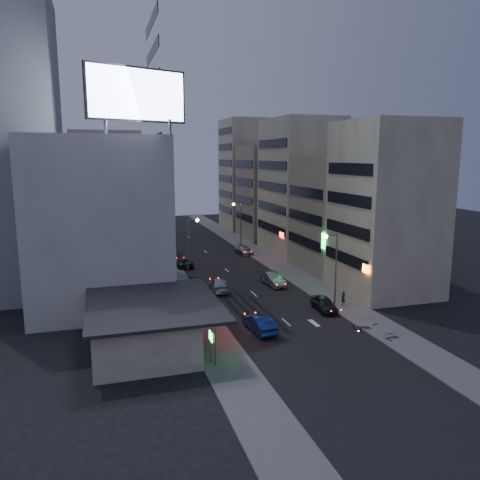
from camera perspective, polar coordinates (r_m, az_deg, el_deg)
name	(u,v)px	position (r m, az deg, el deg)	size (l,w,h in m)	color
ground	(303,337)	(43.17, 7.73, -11.66)	(180.00, 180.00, 0.00)	black
sidewalk_left	(167,268)	(68.82, -8.92, -3.33)	(4.00, 120.00, 0.12)	#4C4C4F
sidewalk_right	(270,261)	(72.65, 3.68, -2.51)	(4.00, 120.00, 0.12)	#4C4C4F
food_court	(143,324)	(40.94, -11.74, -10.05)	(11.00, 13.00, 3.88)	beige
white_building	(99,217)	(56.78, -16.78, 2.67)	(14.00, 24.00, 18.00)	beige
grey_tower	(13,147)	(60.05, -25.94, 10.14)	(10.00, 14.00, 34.00)	slate
shophouse_near	(386,209)	(57.01, 17.39, 3.68)	(10.00, 11.00, 20.00)	beige
shophouse_mid	(341,214)	(67.23, 12.17, 3.12)	(11.00, 12.00, 16.00)	gray
shophouse_far	(300,187)	(78.33, 7.32, 6.44)	(10.00, 14.00, 22.00)	beige
far_left_a	(107,193)	(81.58, -15.85, 5.58)	(11.00, 10.00, 20.00)	beige
far_left_b	(104,201)	(94.74, -16.25, 4.63)	(12.00, 10.00, 15.00)	slate
far_right_a	(271,192)	(92.50, 3.77, 5.82)	(11.00, 12.00, 18.00)	gray
far_right_b	(251,174)	(105.69, 1.35, 8.01)	(12.00, 12.00, 24.00)	beige
billboard	(137,95)	(46.84, -12.42, 16.90)	(9.52, 3.75, 6.20)	#595B60
street_lamp_right_near	(333,261)	(49.27, 11.24, -2.47)	(1.60, 0.44, 8.02)	#595B60
street_lamp_left	(191,240)	(60.33, -6.03, -0.02)	(1.60, 0.44, 8.02)	#595B60
street_lamp_right_far	(239,219)	(80.40, -0.17, 2.58)	(1.60, 0.44, 8.02)	#595B60
parked_car_right_near	(324,304)	(50.22, 10.22, -7.66)	(1.75, 4.36, 1.49)	#232427
parked_car_right_mid	(273,279)	(58.96, 4.04, -4.79)	(1.67, 4.78, 1.57)	gray
parked_car_left	(183,262)	(69.05, -6.97, -2.71)	(2.24, 4.86, 1.35)	#26272B
parked_car_right_far	(244,250)	(77.43, 0.43, -1.22)	(1.95, 4.79, 1.39)	#9E9FA6
road_car_blue	(260,323)	(43.82, 2.40, -10.11)	(1.70, 4.87, 1.61)	navy
road_car_silver	(219,285)	(56.60, -2.54, -5.46)	(2.08, 5.11, 1.48)	#AEB0B6
person	(343,298)	(52.00, 12.46, -6.95)	(0.56, 0.37, 1.55)	black
scooter_black_a	(396,330)	(44.80, 18.44, -10.34)	(1.85, 0.62, 1.13)	black
scooter_silver_a	(392,327)	(45.52, 18.03, -10.07)	(1.64, 0.55, 1.01)	#919398
scooter_blue	(368,321)	(46.43, 15.33, -9.47)	(1.77, 0.59, 1.08)	navy
scooter_black_b	(369,321)	(46.33, 15.51, -9.47)	(1.92, 0.64, 1.17)	black
scooter_silver_b	(375,317)	(47.59, 16.16, -9.04)	(1.73, 0.58, 1.06)	silver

